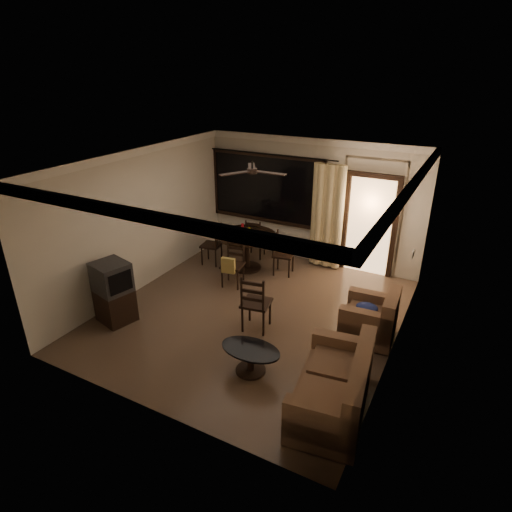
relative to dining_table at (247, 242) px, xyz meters
The scene contains 12 objects.
ground 2.03m from the dining_table, 57.68° to the right, with size 5.50×5.50×0.00m, color #7F6651.
room_shell 2.02m from the dining_table, ahead, with size 5.50×6.70×5.50m.
dining_table is the anchor object (origin of this frame).
dining_chair_west 0.91m from the dining_table, behind, with size 0.48×0.48×0.95m.
dining_chair_east 0.91m from the dining_table, ahead, with size 0.48×0.48×0.95m.
dining_chair_south 0.92m from the dining_table, 80.65° to the right, with size 0.48×0.53×0.95m.
dining_chair_north 0.76m from the dining_table, 101.22° to the left, with size 0.48×0.48×0.95m.
tv_cabinet 3.13m from the dining_table, 108.95° to the right, with size 0.70×0.66×1.12m.
sofa 4.53m from the dining_table, 45.96° to the right, with size 1.08×1.73×0.87m.
armchair 3.44m from the dining_table, 23.66° to the right, with size 0.90×0.90×0.85m.
coffee_table 3.57m from the dining_table, 59.99° to the right, with size 0.93×0.56×0.41m.
side_chair 2.44m from the dining_table, 57.10° to the right, with size 0.53×0.53×1.05m.
Camera 1 is at (3.22, -5.95, 4.20)m, focal length 30.00 mm.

